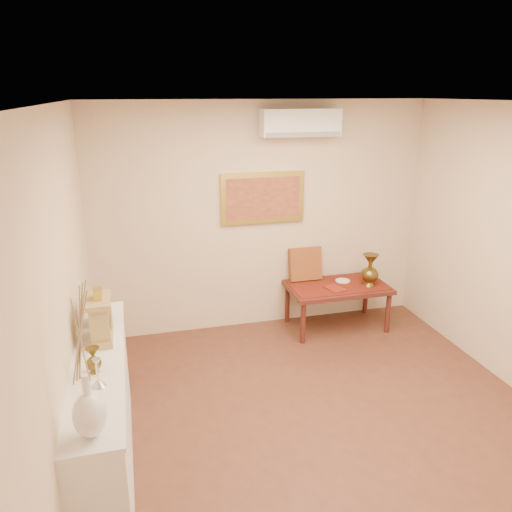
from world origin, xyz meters
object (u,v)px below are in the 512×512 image
object	(u,v)px
wooden_chest	(100,308)
brass_urn_tall	(370,267)
mantel_clock	(101,318)
display_ledge	(104,418)
low_table	(337,290)
white_vase	(83,358)

from	to	relation	value
wooden_chest	brass_urn_tall	bearing A→B (deg)	20.92
wooden_chest	mantel_clock	bearing A→B (deg)	-86.88
display_ledge	wooden_chest	distance (m)	0.87
brass_urn_tall	low_table	world-z (taller)	brass_urn_tall
white_vase	low_table	xyz separation A→B (m)	(2.67, 2.74, -0.98)
mantel_clock	wooden_chest	size ratio (longest dim) A/B	1.68
brass_urn_tall	display_ledge	bearing A→B (deg)	-149.73
white_vase	brass_urn_tall	xyz separation A→B (m)	(3.02, 2.63, -0.67)
wooden_chest	low_table	xyz separation A→B (m)	(2.66, 1.26, -0.62)
white_vase	brass_urn_tall	world-z (taller)	white_vase
low_table	brass_urn_tall	bearing A→B (deg)	-17.37
display_ledge	low_table	xyz separation A→B (m)	(2.67, 1.88, -0.01)
display_ledge	wooden_chest	xyz separation A→B (m)	(0.01, 0.62, 0.61)
mantel_clock	low_table	distance (m)	3.15
low_table	mantel_clock	bearing A→B (deg)	-149.10
mantel_clock	low_table	xyz separation A→B (m)	(2.65, 1.58, -0.67)
low_table	display_ledge	bearing A→B (deg)	-144.90
brass_urn_tall	low_table	xyz separation A→B (m)	(-0.36, 0.11, -0.31)
white_vase	wooden_chest	distance (m)	1.51
wooden_chest	display_ledge	bearing A→B (deg)	-91.18
low_table	wooden_chest	bearing A→B (deg)	-154.59
display_ledge	white_vase	bearing A→B (deg)	-89.57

